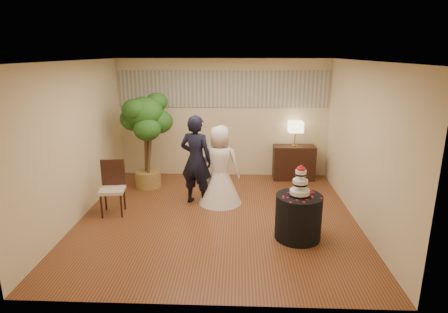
{
  "coord_description": "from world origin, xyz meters",
  "views": [
    {
      "loc": [
        0.37,
        -6.34,
        2.94
      ],
      "look_at": [
        0.1,
        0.4,
        1.05
      ],
      "focal_mm": 30.0,
      "sensor_mm": 36.0,
      "label": 1
    }
  ],
  "objects_px": {
    "bride": "(220,165)",
    "side_chair": "(112,188)",
    "console": "(294,162)",
    "wedding_cake": "(300,180)",
    "ficus_tree": "(146,141)",
    "table_lamp": "(295,134)",
    "cake_table": "(298,217)",
    "groom": "(196,160)"
  },
  "relations": [
    {
      "from": "wedding_cake",
      "to": "console",
      "type": "distance_m",
      "value": 3.06
    },
    {
      "from": "table_lamp",
      "to": "ficus_tree",
      "type": "height_order",
      "value": "ficus_tree"
    },
    {
      "from": "groom",
      "to": "console",
      "type": "bearing_deg",
      "value": -125.65
    },
    {
      "from": "bride",
      "to": "side_chair",
      "type": "xyz_separation_m",
      "value": [
        -1.97,
        -0.62,
        -0.29
      ]
    },
    {
      "from": "wedding_cake",
      "to": "table_lamp",
      "type": "bearing_deg",
      "value": 83.5
    },
    {
      "from": "ficus_tree",
      "to": "console",
      "type": "bearing_deg",
      "value": 11.57
    },
    {
      "from": "bride",
      "to": "wedding_cake",
      "type": "distance_m",
      "value": 1.98
    },
    {
      "from": "bride",
      "to": "console",
      "type": "bearing_deg",
      "value": -126.08
    },
    {
      "from": "bride",
      "to": "side_chair",
      "type": "bearing_deg",
      "value": 28.81
    },
    {
      "from": "console",
      "to": "table_lamp",
      "type": "relative_size",
      "value": 1.68
    },
    {
      "from": "cake_table",
      "to": "ficus_tree",
      "type": "distance_m",
      "value": 3.85
    },
    {
      "from": "groom",
      "to": "bride",
      "type": "distance_m",
      "value": 0.48
    },
    {
      "from": "bride",
      "to": "wedding_cake",
      "type": "relative_size",
      "value": 3.12
    },
    {
      "from": "wedding_cake",
      "to": "side_chair",
      "type": "xyz_separation_m",
      "value": [
        -3.31,
        0.82,
        -0.49
      ]
    },
    {
      "from": "table_lamp",
      "to": "side_chair",
      "type": "distance_m",
      "value": 4.29
    },
    {
      "from": "ficus_tree",
      "to": "groom",
      "type": "bearing_deg",
      "value": -36.17
    },
    {
      "from": "console",
      "to": "side_chair",
      "type": "xyz_separation_m",
      "value": [
        -3.65,
        -2.16,
        0.1
      ]
    },
    {
      "from": "groom",
      "to": "cake_table",
      "type": "distance_m",
      "value": 2.36
    },
    {
      "from": "table_lamp",
      "to": "ficus_tree",
      "type": "bearing_deg",
      "value": -168.43
    },
    {
      "from": "cake_table",
      "to": "console",
      "type": "bearing_deg",
      "value": 83.5
    },
    {
      "from": "ficus_tree",
      "to": "side_chair",
      "type": "xyz_separation_m",
      "value": [
        -0.31,
        -1.48,
        -0.57
      ]
    },
    {
      "from": "console",
      "to": "ficus_tree",
      "type": "bearing_deg",
      "value": -168.81
    },
    {
      "from": "wedding_cake",
      "to": "bride",
      "type": "bearing_deg",
      "value": 132.98
    },
    {
      "from": "bride",
      "to": "side_chair",
      "type": "distance_m",
      "value": 2.09
    },
    {
      "from": "groom",
      "to": "table_lamp",
      "type": "height_order",
      "value": "groom"
    },
    {
      "from": "console",
      "to": "bride",
      "type": "bearing_deg",
      "value": -137.82
    },
    {
      "from": "table_lamp",
      "to": "ficus_tree",
      "type": "distance_m",
      "value": 3.41
    },
    {
      "from": "console",
      "to": "side_chair",
      "type": "relative_size",
      "value": 0.97
    },
    {
      "from": "wedding_cake",
      "to": "console",
      "type": "relative_size",
      "value": 0.52
    },
    {
      "from": "cake_table",
      "to": "ficus_tree",
      "type": "height_order",
      "value": "ficus_tree"
    },
    {
      "from": "groom",
      "to": "console",
      "type": "height_order",
      "value": "groom"
    },
    {
      "from": "groom",
      "to": "cake_table",
      "type": "relative_size",
      "value": 2.4
    },
    {
      "from": "cake_table",
      "to": "wedding_cake",
      "type": "bearing_deg",
      "value": 0.0
    },
    {
      "from": "console",
      "to": "table_lamp",
      "type": "xyz_separation_m",
      "value": [
        0.0,
        0.0,
        0.69
      ]
    },
    {
      "from": "bride",
      "to": "wedding_cake",
      "type": "height_order",
      "value": "bride"
    },
    {
      "from": "console",
      "to": "ficus_tree",
      "type": "distance_m",
      "value": 3.48
    },
    {
      "from": "console",
      "to": "side_chair",
      "type": "distance_m",
      "value": 4.25
    },
    {
      "from": "console",
      "to": "ficus_tree",
      "type": "relative_size",
      "value": 0.46
    },
    {
      "from": "console",
      "to": "ficus_tree",
      "type": "height_order",
      "value": "ficus_tree"
    },
    {
      "from": "cake_table",
      "to": "console",
      "type": "relative_size",
      "value": 0.77
    },
    {
      "from": "wedding_cake",
      "to": "ficus_tree",
      "type": "distance_m",
      "value": 3.78
    },
    {
      "from": "wedding_cake",
      "to": "table_lamp",
      "type": "distance_m",
      "value": 3.0
    }
  ]
}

